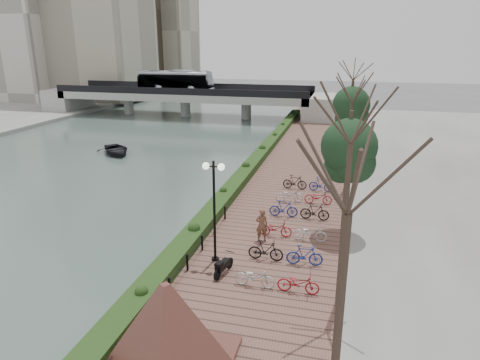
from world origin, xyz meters
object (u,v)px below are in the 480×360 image
(lamppost, at_px, (214,190))
(pedestrian, at_px, (262,225))
(motorcycle, at_px, (224,265))
(boat, at_px, (116,150))
(granite_monument, at_px, (168,328))

(lamppost, distance_m, pedestrian, 4.00)
(motorcycle, height_order, boat, motorcycle)
(lamppost, bearing_deg, granite_monument, -83.87)
(granite_monument, xyz_separation_m, motorcycle, (-0.02, 5.97, -1.12))
(motorcycle, bearing_deg, lamppost, 136.41)
(motorcycle, distance_m, pedestrian, 3.81)
(motorcycle, relative_size, boat, 0.32)
(granite_monument, relative_size, motorcycle, 3.64)
(granite_monument, xyz_separation_m, lamppost, (-0.76, 7.10, 1.92))
(boat, bearing_deg, lamppost, -93.73)
(granite_monument, bearing_deg, motorcycle, 90.22)
(granite_monument, xyz_separation_m, boat, (-16.46, 25.43, -1.58))
(granite_monument, relative_size, boat, 1.16)
(granite_monument, distance_m, pedestrian, 9.70)
(lamppost, relative_size, motorcycle, 3.52)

